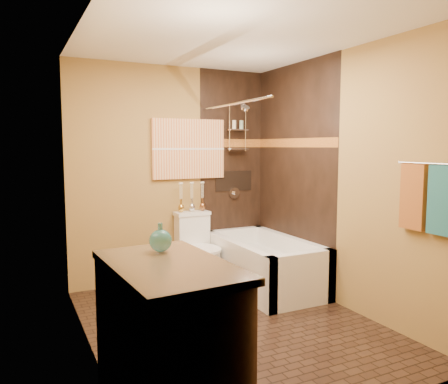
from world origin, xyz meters
TOP-DOWN VIEW (x-y plane):
  - floor at (0.00, 0.00)m, footprint 3.00×3.00m
  - wall_left at (-1.20, 0.00)m, footprint 0.02×3.00m
  - wall_right at (1.20, 0.00)m, footprint 0.02×3.00m
  - wall_back at (0.00, 1.50)m, footprint 2.40×0.02m
  - wall_front at (0.00, -1.50)m, footprint 2.40×0.02m
  - ceiling at (0.00, 0.00)m, footprint 3.00×3.00m
  - alcove_tile_back at (0.78, 1.49)m, footprint 0.85×0.01m
  - alcove_tile_right at (1.19, 0.75)m, footprint 0.01×1.50m
  - mosaic_band_back at (0.78, 1.48)m, footprint 0.85×0.01m
  - mosaic_band_right at (1.18, 0.75)m, footprint 0.01×1.50m
  - alcove_niche at (0.80, 1.48)m, footprint 0.50×0.01m
  - shower_fixtures at (0.80, 1.38)m, footprint 0.24×0.33m
  - curtain_rod at (0.40, 0.75)m, footprint 0.03×1.55m
  - towel_bar at (1.15, -1.05)m, footprint 0.02×0.55m
  - towel_teal at (1.16, -1.18)m, footprint 0.05×0.22m
  - towel_rust at (1.16, -0.92)m, footprint 0.05×0.22m
  - sunset_painting at (0.20, 1.48)m, footprint 0.90×0.04m
  - vanity_mirror at (-1.19, -1.00)m, footprint 0.01×1.00m
  - bathtub at (0.80, 0.75)m, footprint 0.80×1.50m
  - toilet at (0.20, 1.21)m, footprint 0.42×0.61m
  - vanity at (-0.92, -1.00)m, footprint 0.69×1.07m
  - teal_bottle at (-0.87, -0.73)m, footprint 0.15×0.15m
  - bud_vases at (0.20, 1.39)m, footprint 0.34×0.07m

SIDE VIEW (x-z plane):
  - floor at x=0.00m, z-range 0.00..0.00m
  - bathtub at x=0.80m, z-range -0.05..0.50m
  - toilet at x=0.20m, z-range 0.00..0.82m
  - vanity at x=-0.92m, z-range 0.00..0.91m
  - bud_vases at x=0.20m, z-range 0.83..1.17m
  - teal_bottle at x=-0.87m, z-range 0.89..1.12m
  - alcove_niche at x=0.80m, z-range 1.02..1.27m
  - towel_teal at x=1.16m, z-range 0.92..1.44m
  - towel_rust at x=1.16m, z-range 0.92..1.44m
  - wall_left at x=-1.20m, z-range 0.00..2.50m
  - wall_right at x=1.20m, z-range 0.00..2.50m
  - wall_back at x=0.00m, z-range 0.00..2.50m
  - wall_front at x=0.00m, z-range 0.00..2.50m
  - alcove_tile_back at x=0.78m, z-range 0.00..2.50m
  - alcove_tile_right at x=1.19m, z-range 0.00..2.50m
  - towel_bar at x=1.15m, z-range 1.44..1.46m
  - vanity_mirror at x=-1.19m, z-range 1.05..1.95m
  - sunset_painting at x=0.20m, z-range 1.20..1.90m
  - mosaic_band_back at x=0.78m, z-range 1.57..1.67m
  - mosaic_band_right at x=1.18m, z-range 1.57..1.67m
  - shower_fixtures at x=0.80m, z-range 1.08..2.25m
  - curtain_rod at x=0.40m, z-range 2.01..2.03m
  - ceiling at x=0.00m, z-range 2.50..2.50m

